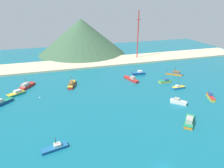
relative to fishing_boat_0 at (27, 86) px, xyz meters
The scene contains 18 objects.
ground 55.98m from the fishing_boat_0, 47.28° to the right, with size 260.00×280.00×0.50m.
fishing_boat_0 is the anchor object (origin of this frame).
fishing_boat_1 22.84m from the fishing_boat_0, 12.92° to the right, with size 5.56×10.72×5.61m.
fishing_boat_4 19.76m from the fishing_boat_0, 118.54° to the right, with size 9.07×8.38×5.00m.
fishing_boat_5 55.54m from the fishing_boat_0, ahead, with size 5.27×11.14×5.35m.
fishing_boat_6 54.99m from the fishing_boat_0, 78.51° to the right, with size 8.26×4.05×4.18m.
fishing_boat_7 89.79m from the fishing_boat_0, 25.64° to the right, with size 4.90×7.80×2.72m.
fishing_boat_8 77.48m from the fishing_boat_0, 18.49° to the right, with size 6.70×2.29×6.26m.
fishing_boat_9 73.22m from the fishing_boat_0, 11.55° to the right, with size 6.84×3.00×1.84m.
fishing_boat_10 79.50m from the fishing_boat_0, 42.49° to the right, with size 8.64×9.30×2.76m.
fishing_boat_11 63.17m from the fishing_boat_0, ahead, with size 8.02×3.33×2.93m.
fishing_boat_12 83.86m from the fishing_boat_0, ahead, with size 9.47×8.68×4.61m.
fishing_boat_13 9.13m from the fishing_boat_0, 117.00° to the right, with size 8.31×6.90×2.19m.
fishing_boat_15 74.75m from the fishing_boat_0, 31.36° to the right, with size 6.39×6.40×2.99m.
buoy_0 16.34m from the fishing_boat_0, 66.49° to the right, with size 0.64×0.64×0.64m.
beach_strip 50.24m from the fishing_boat_0, 40.91° to the left, with size 247.00×23.45×1.20m, color beige.
hill_central 77.35m from the fishing_boat_0, 58.15° to the left, with size 70.39×70.39×27.96m.
radio_tower 85.71m from the fishing_boat_0, 24.35° to the left, with size 3.49×2.79×34.93m.
Camera 1 is at (-26.04, -37.32, 42.15)m, focal length 33.84 mm.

